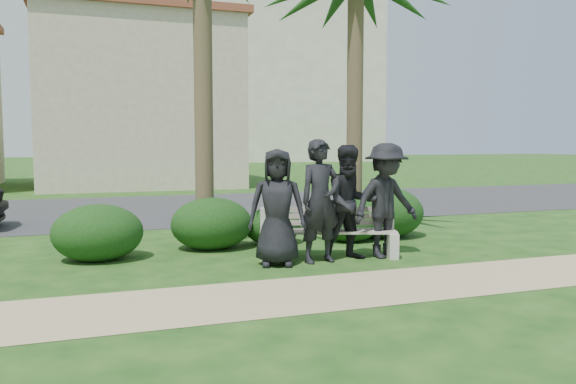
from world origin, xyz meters
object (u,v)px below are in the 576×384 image
object	(u,v)px
park_bench	(327,235)
man_a	(277,207)
man_b	(320,201)
man_d	(386,201)
man_c	(350,203)

from	to	relation	value
park_bench	man_a	size ratio (longest dim) A/B	1.34
man_b	man_d	xyz separation A→B (m)	(1.12, -0.00, -0.03)
man_c	man_d	world-z (taller)	man_d
man_b	park_bench	bearing A→B (deg)	45.36
park_bench	man_a	world-z (taller)	man_a
man_b	man_c	xyz separation A→B (m)	(0.52, 0.03, -0.04)
man_d	man_b	bearing A→B (deg)	170.21
man_a	man_c	size ratio (longest dim) A/B	0.97
park_bench	man_b	size ratio (longest dim) A/B	1.24
man_a	man_c	world-z (taller)	man_c
man_c	man_d	size ratio (longest dim) A/B	0.98
man_c	man_b	bearing A→B (deg)	-174.56
man_b	man_c	size ratio (longest dim) A/B	1.05
park_bench	man_c	distance (m)	0.68
man_d	man_a	bearing A→B (deg)	169.76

